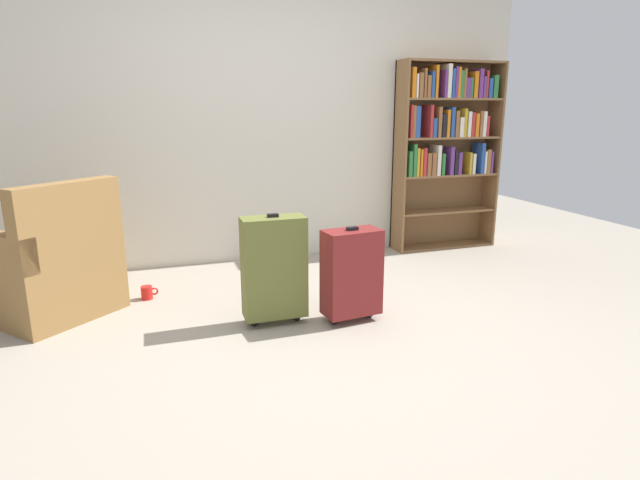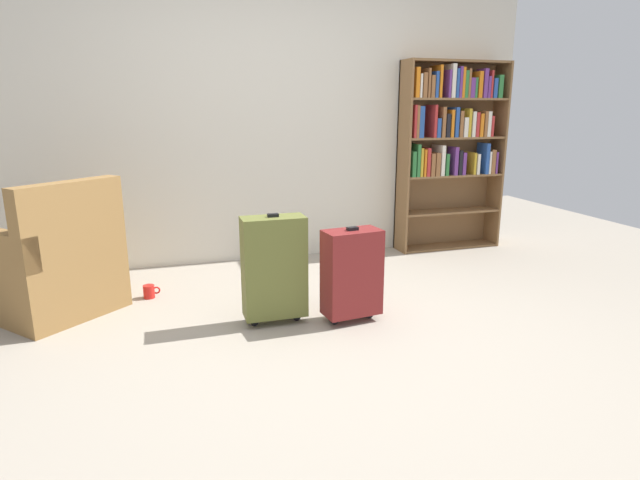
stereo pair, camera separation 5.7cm
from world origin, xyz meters
The scene contains 7 objects.
ground_plane centered at (0.00, 0.00, 0.00)m, with size 8.49×8.49×0.00m, color #9E9384.
back_wall centered at (0.00, 2.00, 1.30)m, with size 4.85×0.10×2.60m, color beige.
bookshelf centered at (1.72, 1.82, 1.04)m, with size 1.02×0.26×1.75m.
armchair centered at (-1.63, 1.08, 0.32)m, with size 0.99×0.99×0.90m.
mug centered at (-1.05, 1.18, 0.05)m, with size 0.12×0.08×0.10m.
suitcase_olive centered at (-0.27, 0.49, 0.37)m, with size 0.39×0.19×0.71m.
suitcase_dark_red centered at (0.20, 0.37, 0.32)m, with size 0.38×0.23×0.62m.
Camera 2 is at (-0.92, -2.58, 1.34)m, focal length 29.35 mm.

